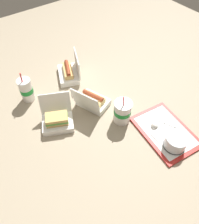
{
  "coord_description": "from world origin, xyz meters",
  "views": [
    {
      "loc": [
        0.65,
        -0.51,
        1.05
      ],
      "look_at": [
        -0.02,
        -0.01,
        0.05
      ],
      "focal_mm": 35.0,
      "sensor_mm": 36.0,
      "label": 1
    }
  ],
  "objects_px": {
    "clamshell_sandwich_right": "(57,120)",
    "food_tray": "(165,131)",
    "cake_container": "(176,142)",
    "plastic_fork": "(168,123)",
    "ketchup_cup": "(155,124)",
    "clamshell_hotdog_center": "(69,72)",
    "soda_cup_right": "(122,112)",
    "soda_cup_corner": "(26,90)",
    "clamshell_hotdog_left": "(92,101)"
  },
  "relations": [
    {
      "from": "clamshell_sandwich_right",
      "to": "soda_cup_right",
      "type": "distance_m",
      "value": 0.38
    },
    {
      "from": "food_tray",
      "to": "ketchup_cup",
      "type": "height_order",
      "value": "ketchup_cup"
    },
    {
      "from": "clamshell_hotdog_left",
      "to": "soda_cup_right",
      "type": "bearing_deg",
      "value": 20.01
    },
    {
      "from": "plastic_fork",
      "to": "clamshell_sandwich_right",
      "type": "xyz_separation_m",
      "value": [
        -0.39,
        -0.52,
        0.03
      ]
    },
    {
      "from": "food_tray",
      "to": "clamshell_sandwich_right",
      "type": "relative_size",
      "value": 1.67
    },
    {
      "from": "food_tray",
      "to": "ketchup_cup",
      "type": "relative_size",
      "value": 9.99
    },
    {
      "from": "cake_container",
      "to": "food_tray",
      "type": "bearing_deg",
      "value": 158.65
    },
    {
      "from": "cake_container",
      "to": "clamshell_sandwich_right",
      "type": "bearing_deg",
      "value": -139.6
    },
    {
      "from": "clamshell_hotdog_center",
      "to": "food_tray",
      "type": "bearing_deg",
      "value": 14.39
    },
    {
      "from": "cake_container",
      "to": "soda_cup_corner",
      "type": "height_order",
      "value": "soda_cup_corner"
    },
    {
      "from": "ketchup_cup",
      "to": "plastic_fork",
      "type": "distance_m",
      "value": 0.08
    },
    {
      "from": "clamshell_hotdog_left",
      "to": "soda_cup_corner",
      "type": "relative_size",
      "value": 1.08
    },
    {
      "from": "food_tray",
      "to": "ketchup_cup",
      "type": "distance_m",
      "value": 0.07
    },
    {
      "from": "cake_container",
      "to": "clamshell_hotdog_center",
      "type": "relative_size",
      "value": 0.49
    },
    {
      "from": "cake_container",
      "to": "clamshell_hotdog_left",
      "type": "xyz_separation_m",
      "value": [
        -0.52,
        -0.18,
        -0.01
      ]
    },
    {
      "from": "food_tray",
      "to": "plastic_fork",
      "type": "height_order",
      "value": "plastic_fork"
    },
    {
      "from": "cake_container",
      "to": "ketchup_cup",
      "type": "distance_m",
      "value": 0.16
    },
    {
      "from": "cake_container",
      "to": "soda_cup_corner",
      "type": "relative_size",
      "value": 0.55
    },
    {
      "from": "cake_container",
      "to": "ketchup_cup",
      "type": "xyz_separation_m",
      "value": [
        -0.16,
        0.01,
        -0.02
      ]
    },
    {
      "from": "cake_container",
      "to": "clamshell_hotdog_left",
      "type": "height_order",
      "value": "clamshell_hotdog_left"
    },
    {
      "from": "clamshell_hotdog_center",
      "to": "clamshell_sandwich_right",
      "type": "distance_m",
      "value": 0.43
    },
    {
      "from": "cake_container",
      "to": "clamshell_sandwich_right",
      "type": "distance_m",
      "value": 0.67
    },
    {
      "from": "ketchup_cup",
      "to": "cake_container",
      "type": "bearing_deg",
      "value": -5.14
    },
    {
      "from": "cake_container",
      "to": "plastic_fork",
      "type": "xyz_separation_m",
      "value": [
        -0.12,
        0.09,
        -0.03
      ]
    },
    {
      "from": "food_tray",
      "to": "clamshell_hotdog_center",
      "type": "height_order",
      "value": "clamshell_hotdog_center"
    },
    {
      "from": "clamshell_hotdog_center",
      "to": "soda_cup_corner",
      "type": "height_order",
      "value": "soda_cup_corner"
    },
    {
      "from": "clamshell_sandwich_right",
      "to": "food_tray",
      "type": "bearing_deg",
      "value": 48.64
    },
    {
      "from": "clamshell_hotdog_left",
      "to": "food_tray",
      "type": "bearing_deg",
      "value": 27.42
    },
    {
      "from": "food_tray",
      "to": "cake_container",
      "type": "height_order",
      "value": "cake_container"
    },
    {
      "from": "ketchup_cup",
      "to": "clamshell_sandwich_right",
      "type": "xyz_separation_m",
      "value": [
        -0.35,
        -0.45,
        0.02
      ]
    },
    {
      "from": "cake_container",
      "to": "clamshell_hotdog_center",
      "type": "bearing_deg",
      "value": -169.62
    },
    {
      "from": "food_tray",
      "to": "clamshell_hotdog_left",
      "type": "bearing_deg",
      "value": -152.58
    },
    {
      "from": "ketchup_cup",
      "to": "clamshell_hotdog_center",
      "type": "relative_size",
      "value": 0.16
    },
    {
      "from": "food_tray",
      "to": "clamshell_sandwich_right",
      "type": "xyz_separation_m",
      "value": [
        -0.42,
        -0.47,
        0.04
      ]
    },
    {
      "from": "food_tray",
      "to": "clamshell_hotdog_center",
      "type": "xyz_separation_m",
      "value": [
        -0.75,
        -0.19,
        0.03
      ]
    },
    {
      "from": "cake_container",
      "to": "clamshell_sandwich_right",
      "type": "relative_size",
      "value": 0.5
    },
    {
      "from": "food_tray",
      "to": "soda_cup_right",
      "type": "bearing_deg",
      "value": -146.55
    },
    {
      "from": "clamshell_sandwich_right",
      "to": "soda_cup_right",
      "type": "height_order",
      "value": "soda_cup_right"
    },
    {
      "from": "clamshell_hotdog_center",
      "to": "soda_cup_corner",
      "type": "xyz_separation_m",
      "value": [
        0.03,
        -0.33,
        0.04
      ]
    },
    {
      "from": "cake_container",
      "to": "soda_cup_corner",
      "type": "xyz_separation_m",
      "value": [
        -0.81,
        -0.49,
        0.03
      ]
    },
    {
      "from": "clamshell_hotdog_center",
      "to": "soda_cup_right",
      "type": "relative_size",
      "value": 1.19
    },
    {
      "from": "food_tray",
      "to": "clamshell_hotdog_center",
      "type": "bearing_deg",
      "value": -165.61
    },
    {
      "from": "cake_container",
      "to": "plastic_fork",
      "type": "relative_size",
      "value": 1.1
    },
    {
      "from": "plastic_fork",
      "to": "clamshell_hotdog_left",
      "type": "relative_size",
      "value": 0.46
    },
    {
      "from": "soda_cup_right",
      "to": "plastic_fork",
      "type": "bearing_deg",
      "value": 44.96
    },
    {
      "from": "food_tray",
      "to": "ketchup_cup",
      "type": "bearing_deg",
      "value": -159.84
    },
    {
      "from": "plastic_fork",
      "to": "food_tray",
      "type": "bearing_deg",
      "value": -85.0
    },
    {
      "from": "clamshell_hotdog_center",
      "to": "clamshell_sandwich_right",
      "type": "height_order",
      "value": "clamshell_hotdog_center"
    },
    {
      "from": "ketchup_cup",
      "to": "soda_cup_corner",
      "type": "bearing_deg",
      "value": -142.64
    },
    {
      "from": "ketchup_cup",
      "to": "clamshell_sandwich_right",
      "type": "distance_m",
      "value": 0.57
    }
  ]
}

